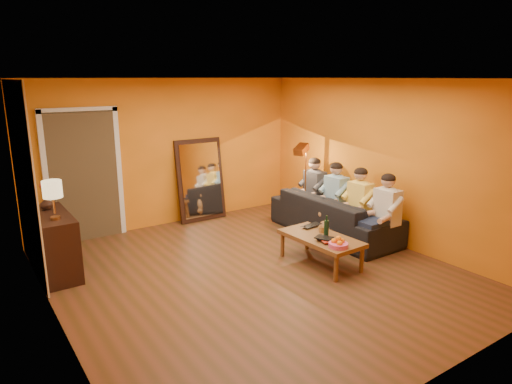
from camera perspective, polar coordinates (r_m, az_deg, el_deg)
room_shell at (r=6.23m, az=-1.99°, el=1.99°), size 5.00×5.50×2.60m
white_accent at (r=6.71m, az=-27.01°, el=1.30°), size 0.02×1.90×2.58m
doorway_recess at (r=7.97m, az=-20.90°, el=1.91°), size 1.06×0.30×2.10m
door_jamb_left at (r=7.75m, az=-24.76°, el=1.20°), size 0.08×0.06×2.20m
door_jamb_right at (r=8.00m, az=-16.74°, el=2.29°), size 0.08×0.06×2.20m
door_header at (r=7.71m, az=-21.39°, el=9.54°), size 1.22×0.06×0.08m
mirror_frame at (r=8.54m, az=-6.96°, el=1.53°), size 0.92×0.27×1.51m
mirror_glass at (r=8.50m, az=-6.83°, el=1.48°), size 0.78×0.21×1.35m
sideboard at (r=6.78m, az=-23.90°, el=-5.95°), size 0.44×1.18×0.85m
table_lamp at (r=6.30m, az=-24.00°, el=-0.95°), size 0.24×0.24×0.51m
sofa at (r=7.84m, az=9.70°, el=-2.86°), size 2.36×0.92×0.69m
coffee_table at (r=6.64m, az=8.06°, el=-7.21°), size 0.66×1.24×0.42m
floor_lamp at (r=8.30m, az=6.21°, el=0.90°), size 0.37×0.34×1.44m
dog at (r=7.44m, az=9.22°, el=-4.12°), size 0.40×0.55×0.60m
person_far_left at (r=7.21m, az=16.03°, el=-2.54°), size 0.70×0.44×1.22m
person_mid_left at (r=7.56m, az=12.85°, el=-1.57°), size 0.70×0.44×1.22m
person_mid_right at (r=7.93m, az=9.96°, el=-0.69°), size 0.70×0.44×1.22m
person_far_right at (r=8.31m, az=7.33°, el=0.11°), size 0.70×0.44×1.22m
fruit_bowl at (r=6.17m, az=10.27°, el=-6.12°), size 0.26×0.26×0.16m
wine_bottle at (r=6.51m, az=8.79°, el=-4.25°), size 0.07×0.07×0.31m
tumbler at (r=6.71m, az=8.20°, el=-4.66°), size 0.10×0.10×0.09m
laptop at (r=6.92m, az=7.28°, el=-4.31°), size 0.38×0.28×0.03m
book_lower at (r=6.31m, az=8.13°, el=-6.23°), size 0.19×0.24×0.02m
book_mid at (r=6.32m, az=8.14°, el=-6.02°), size 0.24×0.28×0.02m
book_upper at (r=6.29m, az=8.20°, el=-5.93°), size 0.25×0.28×0.02m
vase at (r=6.87m, az=-24.72°, el=-1.28°), size 0.17×0.17×0.18m
flowers at (r=6.82m, az=-24.92°, el=0.55°), size 0.17×0.17×0.39m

